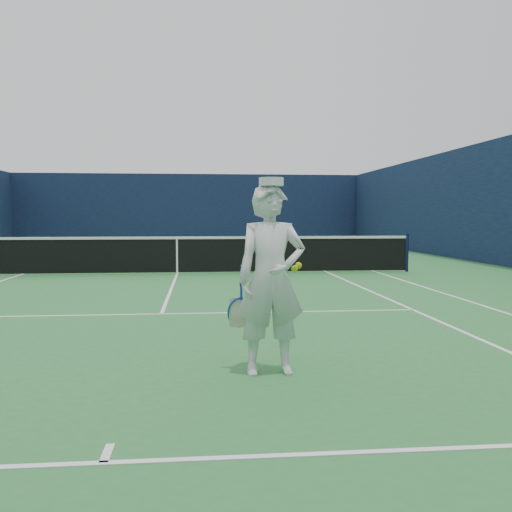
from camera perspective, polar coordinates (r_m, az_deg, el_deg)
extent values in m
plane|color=#2B7135|center=(15.53, -7.89, -1.77)|extent=(80.00, 80.00, 0.00)
cube|color=white|center=(27.37, -6.92, 0.73)|extent=(11.03, 0.06, 0.01)
cube|color=white|center=(3.92, -15.04, -19.37)|extent=(11.03, 0.06, 0.01)
cube|color=white|center=(16.26, 11.82, -1.54)|extent=(0.06, 23.83, 0.01)
cube|color=white|center=(16.22, -22.58, -1.78)|extent=(0.06, 23.77, 0.01)
cube|color=white|center=(15.90, 7.10, -1.61)|extent=(0.06, 23.77, 0.01)
cube|color=white|center=(21.90, -7.24, -0.08)|extent=(8.23, 0.06, 0.01)
cube|color=white|center=(9.19, -9.44, -5.74)|extent=(8.23, 0.06, 0.01)
cube|color=white|center=(15.53, -7.89, -1.75)|extent=(0.06, 12.80, 0.01)
cube|color=white|center=(27.22, -6.93, 0.71)|extent=(0.06, 0.30, 0.01)
cube|color=white|center=(4.06, -14.67, -18.54)|extent=(0.06, 0.30, 0.01)
cube|color=#0E1834|center=(33.44, -6.72, 4.74)|extent=(20.12, 0.12, 4.00)
cylinder|color=#141E4C|center=(16.51, 14.86, 0.34)|extent=(0.09, 0.09, 1.07)
cube|color=black|center=(15.48, -7.90, 0.07)|extent=(12.79, 0.02, 0.92)
cube|color=white|center=(15.46, -7.92, 1.81)|extent=(12.79, 0.04, 0.07)
cube|color=white|center=(15.49, -7.90, -0.04)|extent=(0.05, 0.03, 0.94)
imported|color=white|center=(5.59, 1.52, -2.36)|extent=(0.71, 0.49, 1.86)
cylinder|color=white|center=(5.56, 1.53, 7.43)|extent=(0.24, 0.24, 0.08)
cube|color=white|center=(5.69, 1.28, 7.05)|extent=(0.19, 0.11, 0.02)
cylinder|color=navy|center=(5.62, -1.45, -1.99)|extent=(0.04, 0.09, 0.22)
cube|color=#1C3F98|center=(5.70, -1.49, -3.73)|extent=(0.02, 0.02, 0.14)
torus|color=#1C3F98|center=(5.78, -1.61, -5.65)|extent=(0.30, 0.12, 0.29)
cube|color=beige|center=(5.78, -1.61, -5.65)|extent=(0.22, 0.02, 0.30)
sphere|color=#C0CA17|center=(5.73, 3.88, -1.27)|extent=(0.07, 0.07, 0.07)
sphere|color=#C0CA17|center=(5.76, 4.27, -0.95)|extent=(0.07, 0.07, 0.07)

